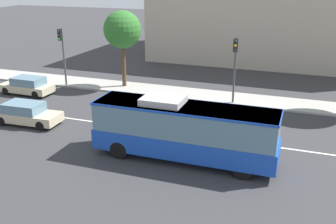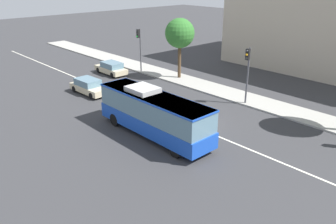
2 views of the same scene
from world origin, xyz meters
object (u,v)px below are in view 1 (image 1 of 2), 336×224
sedan_beige (27,86)px  traffic_light_near_corner (62,47)px  sedan_beige_ahead (26,113)px  street_tree_kerbside_centre (122,30)px  transit_bus (184,129)px  traffic_light_far_corner (235,59)px

sedan_beige → traffic_light_near_corner: bearing=-118.9°
sedan_beige_ahead → street_tree_kerbside_centre: 11.37m
sedan_beige → transit_bus: bearing=156.6°
traffic_light_near_corner → traffic_light_far_corner: bearing=93.4°
transit_bus → sedan_beige: (-16.04, 7.14, -1.09)m
traffic_light_near_corner → street_tree_kerbside_centre: 5.54m
sedan_beige → traffic_light_near_corner: (1.70, 3.00, 2.84)m
sedan_beige_ahead → traffic_light_near_corner: size_ratio=0.88×
traffic_light_near_corner → street_tree_kerbside_centre: (5.09, 1.61, 1.49)m
traffic_light_far_corner → street_tree_kerbside_centre: size_ratio=0.77×
street_tree_kerbside_centre → sedan_beige: bearing=-145.8°
sedan_beige → street_tree_kerbside_centre: size_ratio=0.67×
traffic_light_far_corner → street_tree_kerbside_centre: bearing=-101.3°
traffic_light_near_corner → sedan_beige: bearing=-26.4°
sedan_beige_ahead → traffic_light_far_corner: (12.37, 8.71, 2.84)m
traffic_light_near_corner → street_tree_kerbside_centre: size_ratio=0.77×
sedan_beige_ahead → traffic_light_far_corner: 15.39m
transit_bus → sedan_beige: size_ratio=2.21×
traffic_light_far_corner → transit_bus: bearing=-6.8°
sedan_beige → traffic_light_far_corner: traffic_light_far_corner is taller
traffic_light_near_corner → transit_bus: bearing=57.9°
traffic_light_near_corner → traffic_light_far_corner: 15.10m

